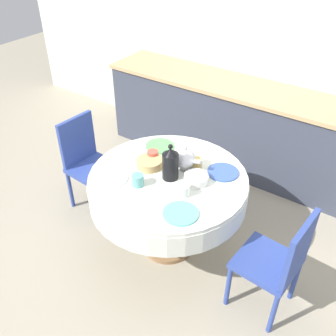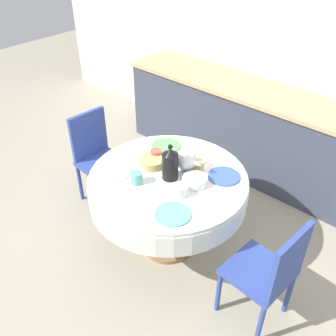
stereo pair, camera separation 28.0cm
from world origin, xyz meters
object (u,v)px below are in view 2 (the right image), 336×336
coffee_carafe (170,164)px  chair_left (270,271)px  teapot (187,160)px  chair_right (97,154)px

coffee_carafe → chair_left: bearing=-4.6°
coffee_carafe → teapot: size_ratio=1.29×
chair_left → chair_right: bearing=90.4°
coffee_carafe → teapot: coffee_carafe is taller
chair_left → chair_right: (-1.91, 0.14, 0.00)m
chair_right → coffee_carafe: (0.98, -0.07, 0.38)m
chair_right → teapot: bearing=99.2°
teapot → coffee_carafe: bearing=-99.9°
chair_right → teapot: size_ratio=3.95×
chair_right → coffee_carafe: 1.05m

